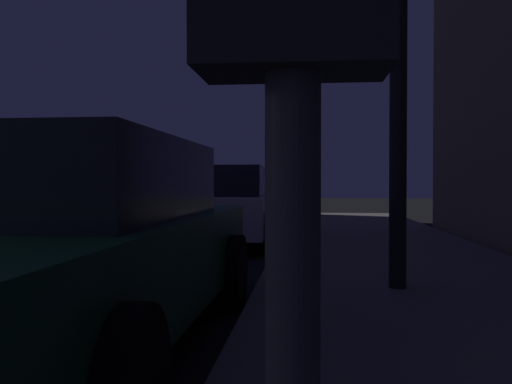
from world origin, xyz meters
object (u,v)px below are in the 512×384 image
(car_green, at_px, (61,245))
(car_white, at_px, (221,206))
(parking_meter, at_px, (293,99))
(car_black, at_px, (270,193))
(car_red, at_px, (255,196))

(car_green, distance_m, car_white, 6.63)
(parking_meter, relative_size, car_black, 0.33)
(car_white, height_order, car_black, same)
(car_green, height_order, car_white, same)
(car_red, xyz_separation_m, car_black, (0.00, 5.99, -0.01))
(car_black, bearing_deg, car_white, -90.00)
(car_white, xyz_separation_m, car_black, (-0.00, 12.66, -0.00))
(parking_meter, distance_m, car_black, 22.32)
(car_white, distance_m, car_red, 6.67)
(car_black, bearing_deg, car_red, -90.02)
(car_green, relative_size, car_black, 1.08)
(parking_meter, distance_m, car_red, 16.35)
(car_red, bearing_deg, car_green, -89.99)
(parking_meter, bearing_deg, car_black, 94.22)
(car_white, bearing_deg, car_red, 90.02)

